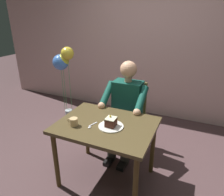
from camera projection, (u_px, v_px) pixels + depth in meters
ground_plane at (107, 178)px, 2.40m from camera, size 14.00×14.00×0.00m
cafe_rear_panel at (155, 29)px, 3.42m from camera, size 6.40×0.12×3.00m
dining_table at (106, 131)px, 2.16m from camera, size 0.98×0.75×0.71m
chair at (130, 112)px, 2.82m from camera, size 0.42×0.42×0.92m
seated_person at (125, 108)px, 2.62m from camera, size 0.53×0.58×1.23m
dessert_plate at (111, 126)px, 2.07m from camera, size 0.25×0.25×0.01m
cake_slice at (111, 122)px, 2.05m from camera, size 0.10×0.11×0.11m
coffee_cup at (74, 122)px, 2.08m from camera, size 0.12×0.08×0.08m
dessert_spoon at (91, 126)px, 2.08m from camera, size 0.05×0.14×0.01m
balloon_display at (63, 65)px, 3.29m from camera, size 0.36×0.25×1.28m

